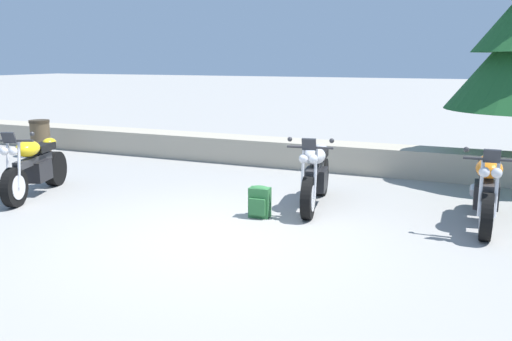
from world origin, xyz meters
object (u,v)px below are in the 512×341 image
rider_backpack (260,201)px  trash_bin (41,138)px  motorcycle_silver_centre (315,176)px  motorcycle_yellow_near_left (34,167)px  motorcycle_orange_far_right (486,191)px

rider_backpack → trash_bin: size_ratio=0.55×
motorcycle_silver_centre → trash_bin: size_ratio=2.39×
motorcycle_silver_centre → trash_bin: 7.38m
motorcycle_silver_centre → motorcycle_yellow_near_left: bearing=-164.6°
motorcycle_yellow_near_left → motorcycle_silver_centre: 4.67m
motorcycle_orange_far_right → trash_bin: bearing=170.9°
motorcycle_silver_centre → motorcycle_orange_far_right: (2.44, 0.03, 0.00)m
motorcycle_silver_centre → motorcycle_orange_far_right: same height
motorcycle_yellow_near_left → trash_bin: motorcycle_yellow_near_left is taller
motorcycle_yellow_near_left → motorcycle_silver_centre: same height
rider_backpack → motorcycle_orange_far_right: bearing=17.0°
motorcycle_yellow_near_left → motorcycle_orange_far_right: (6.94, 1.27, 0.00)m
motorcycle_yellow_near_left → motorcycle_orange_far_right: 7.06m
motorcycle_yellow_near_left → motorcycle_orange_far_right: size_ratio=0.97×
motorcycle_yellow_near_left → motorcycle_silver_centre: size_ratio=0.97×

